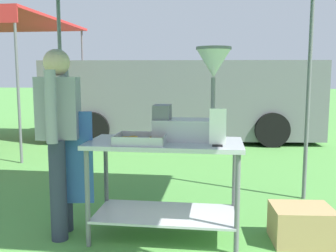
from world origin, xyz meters
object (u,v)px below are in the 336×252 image
object	(u,v)px
donut_fryer	(195,103)
menu_sign	(218,130)
donut_cart	(165,169)
vendor	(60,133)
van_grey	(181,99)
donut_tray	(141,140)
supply_crate	(302,225)

from	to	relation	value
donut_fryer	menu_sign	xyz separation A→B (m)	(0.19, -0.26, -0.19)
donut_cart	vendor	bearing A→B (deg)	-175.36
donut_cart	van_grey	distance (m)	5.28
donut_tray	van_grey	xyz separation A→B (m)	(-0.18, 5.36, 0.01)
donut_cart	menu_sign	size ratio (longest dim) A/B	4.38
donut_tray	vendor	distance (m)	0.71
supply_crate	menu_sign	bearing A→B (deg)	-162.64
donut_tray	vendor	size ratio (longest dim) A/B	0.26
donut_fryer	menu_sign	distance (m)	0.38
donut_tray	vendor	bearing A→B (deg)	177.37
menu_sign	donut_tray	bearing A→B (deg)	173.17
menu_sign	vendor	distance (m)	1.34
donut_cart	donut_fryer	size ratio (longest dim) A/B	1.65
donut_cart	donut_fryer	world-z (taller)	donut_fryer
menu_sign	van_grey	xyz separation A→B (m)	(-0.81, 5.44, -0.09)
donut_cart	donut_tray	xyz separation A→B (m)	(-0.19, -0.10, 0.26)
donut_fryer	vendor	bearing A→B (deg)	-172.33
menu_sign	supply_crate	size ratio (longest dim) A/B	0.57
menu_sign	vendor	world-z (taller)	vendor
donut_fryer	vendor	size ratio (longest dim) A/B	0.49
donut_fryer	van_grey	size ratio (longest dim) A/B	0.13
donut_tray	menu_sign	xyz separation A→B (m)	(0.63, -0.07, 0.11)
donut_cart	supply_crate	distance (m)	1.24
vendor	donut_tray	bearing A→B (deg)	-2.63
donut_fryer	supply_crate	xyz separation A→B (m)	(0.90, -0.04, -1.01)
donut_cart	vendor	xyz separation A→B (m)	(-0.89, -0.07, 0.30)
donut_cart	donut_fryer	bearing A→B (deg)	18.24
donut_fryer	menu_sign	bearing A→B (deg)	-53.26
donut_fryer	donut_tray	bearing A→B (deg)	-156.74
donut_cart	van_grey	xyz separation A→B (m)	(-0.37, 5.26, 0.28)
menu_sign	vendor	size ratio (longest dim) A/B	0.18
donut_tray	van_grey	distance (m)	5.36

